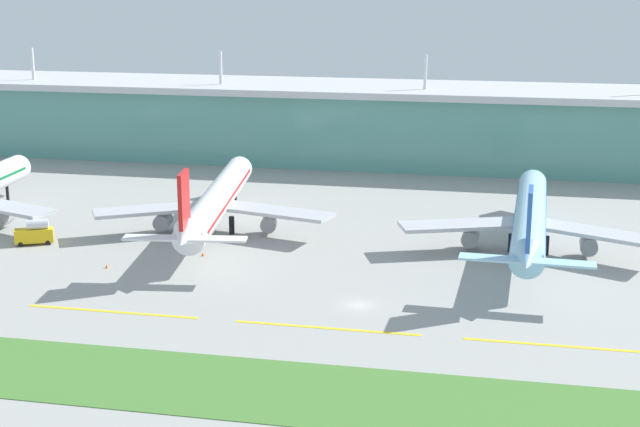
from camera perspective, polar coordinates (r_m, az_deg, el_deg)
ground_plane at (r=146.80m, az=2.39°, el=-5.68°), size 600.00×600.00×0.00m
terminal_building at (r=253.43m, az=6.55°, el=5.45°), size 288.00×34.00×30.22m
airliner_near_middle at (r=186.99m, az=-6.41°, el=0.79°), size 48.35×70.04×18.90m
airliner_far_middle at (r=177.00m, az=12.85°, el=-0.29°), size 48.77×69.21×18.90m
taxiway_stripe_mid_west at (r=147.49m, az=-12.71°, el=-5.94°), size 28.00×0.70×0.04m
taxiway_stripe_centre at (r=137.58m, az=0.43°, el=-7.09°), size 28.00×0.70×0.04m
taxiway_stripe_mid_east at (r=135.70m, az=14.80°, el=-7.93°), size 28.00×0.70×0.04m
grass_verge at (r=117.31m, az=-0.21°, el=-11.09°), size 300.00×18.00×0.10m
fuel_truck at (r=186.63m, az=-17.19°, el=-1.15°), size 7.63×5.32×4.95m
safety_cone_left_wingtip at (r=172.76m, az=-7.24°, el=-2.51°), size 0.56×0.56×0.70m
safety_cone_nose_front at (r=168.82m, az=-13.04°, el=-3.19°), size 0.56×0.56×0.70m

